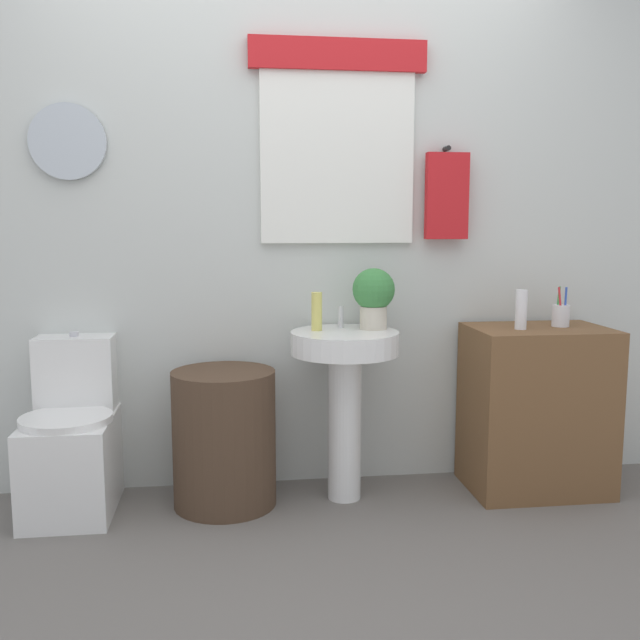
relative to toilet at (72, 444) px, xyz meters
The scene contains 11 objects.
ground_plane 1.36m from the toilet, 41.50° to the right, with size 8.00×8.00×0.00m, color slate.
back_wall 1.45m from the toilet, 14.90° to the left, with size 4.40×0.18×2.60m.
toilet is the anchor object (origin of this frame).
laundry_hamper 0.66m from the toilet, ahead, with size 0.46×0.46×0.61m, color #4C3828.
pedestal_sink 1.23m from the toilet, ahead, with size 0.48×0.48×0.77m.
faucet 1.31m from the toilet, ahead, with size 0.03×0.03×0.10m, color silver.
wooden_cabinet 2.10m from the toilet, ahead, with size 0.63×0.44×0.77m, color brown.
soap_bottle 1.21m from the toilet, ahead, with size 0.05×0.05×0.17m, color #DBD166.
potted_plant 1.48m from the toilet, ahead, with size 0.19×0.19×0.28m.
lotion_bottle 2.07m from the toilet, ahead, with size 0.05×0.05×0.18m, color white.
toothbrush_cup 2.27m from the toilet, ahead, with size 0.08×0.08×0.19m.
Camera 1 is at (-0.31, -2.18, 1.25)m, focal length 39.43 mm.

